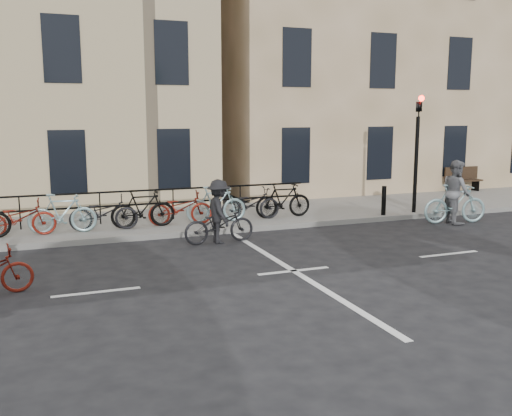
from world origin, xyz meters
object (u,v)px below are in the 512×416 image
object	(u,v)px
traffic_light	(417,139)
cyclist_dark	(219,218)
cyclist_grey	(456,198)
bench	(463,178)

from	to	relation	value
traffic_light	cyclist_dark	size ratio (longest dim) A/B	2.12
traffic_light	cyclist_dark	xyz separation A→B (m)	(-6.87, -1.28, -1.81)
traffic_light	cyclist_grey	xyz separation A→B (m)	(0.49, -1.31, -1.69)
bench	cyclist_grey	xyz separation A→B (m)	(-4.31, -4.70, 0.09)
cyclist_grey	bench	bearing A→B (deg)	-30.95
bench	cyclist_dark	distance (m)	12.57
traffic_light	cyclist_dark	bearing A→B (deg)	-169.42
traffic_light	bench	size ratio (longest dim) A/B	2.44
bench	cyclist_dark	xyz separation A→B (m)	(-11.67, -4.68, -0.03)
cyclist_grey	cyclist_dark	world-z (taller)	cyclist_grey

